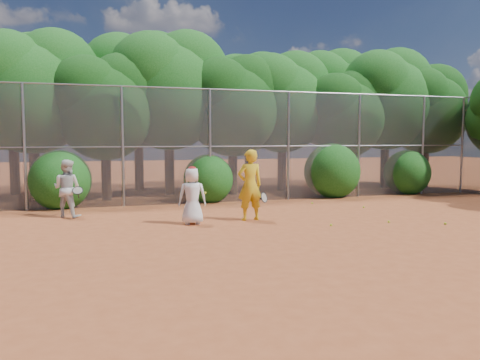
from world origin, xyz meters
name	(u,v)px	position (x,y,z in m)	size (l,w,h in m)	color
ground	(311,233)	(0.00, 0.00, 0.00)	(80.00, 80.00, 0.00)	#984622
fence_back	(234,145)	(-0.12, 6.00, 2.05)	(20.05, 0.09, 4.03)	gray
tree_1	(33,86)	(-6.94, 8.54, 4.16)	(4.64, 4.03, 6.35)	black
tree_2	(106,103)	(-4.45, 7.83, 3.58)	(3.99, 3.47, 5.47)	black
tree_3	(170,85)	(-1.94, 8.84, 4.40)	(4.89, 4.26, 6.70)	black
tree_4	(234,102)	(0.55, 8.24, 3.76)	(4.19, 3.64, 5.73)	black
tree_5	(283,98)	(3.06, 9.04, 4.05)	(4.51, 3.92, 6.17)	black
tree_6	(345,111)	(5.55, 8.03, 3.47)	(3.86, 3.36, 5.29)	black
tree_7	(387,95)	(8.06, 8.64, 4.28)	(4.77, 4.14, 6.53)	black
tree_8	(427,106)	(10.05, 8.34, 3.82)	(4.25, 3.70, 5.82)	black
tree_9	(13,87)	(-7.94, 10.84, 4.34)	(4.83, 4.20, 6.62)	black
tree_10	(139,85)	(-2.93, 11.05, 4.63)	(5.15, 4.48, 7.06)	black
tree_11	(250,98)	(2.06, 10.64, 4.16)	(4.64, 4.03, 6.35)	black
tree_12	(331,94)	(6.56, 11.24, 4.51)	(5.02, 4.37, 6.88)	black
bush_0	(60,177)	(-6.00, 6.30, 1.00)	(2.00, 2.00, 2.00)	#134E13
bush_1	(208,177)	(-1.00, 6.30, 0.90)	(1.80, 1.80, 1.80)	#134E13
bush_2	(332,169)	(4.00, 6.30, 1.10)	(2.20, 2.20, 2.20)	#134E13
bush_3	(407,171)	(7.50, 6.30, 0.95)	(1.90, 1.90, 1.90)	#134E13
player_yellow	(250,185)	(-0.83, 2.13, 0.98)	(0.87, 0.58, 1.97)	gold
player_teen	(192,196)	(-2.48, 2.01, 0.77)	(0.81, 0.60, 1.54)	white
player_white	(67,188)	(-5.70, 4.23, 0.84)	(1.02, 0.94, 1.67)	silver
ball_0	(364,207)	(3.47, 3.16, 0.03)	(0.07, 0.07, 0.07)	#B2CE25
ball_1	(389,222)	(2.61, 0.59, 0.03)	(0.07, 0.07, 0.07)	#B2CE25
ball_2	(445,223)	(3.87, -0.09, 0.03)	(0.07, 0.07, 0.07)	#B2CE25
ball_3	(331,225)	(0.89, 0.63, 0.03)	(0.07, 0.07, 0.07)	#B2CE25
ball_4	(312,203)	(2.30, 4.57, 0.03)	(0.07, 0.07, 0.07)	#B2CE25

